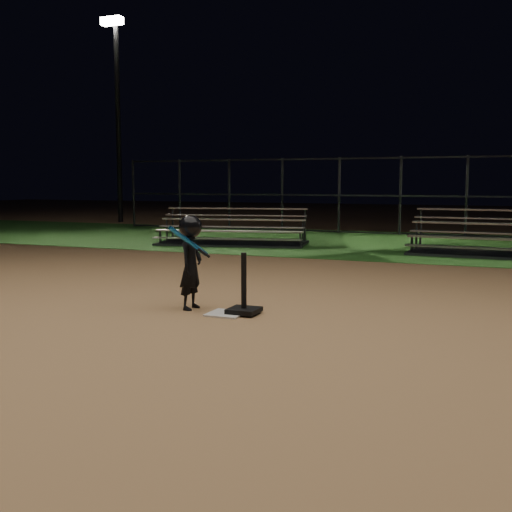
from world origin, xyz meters
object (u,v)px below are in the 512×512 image
Objects in this scene: home_plate at (226,314)px; light_pole_left at (117,102)px; batting_tee at (244,302)px; child_batter at (191,260)px; bleacher_right at (506,246)px; bleacher_left at (233,237)px.

light_pole_left reaches higher than home_plate.
home_plate is 0.58× the size of batting_tee.
child_batter reaches higher than home_plate.
light_pole_left is (-15.22, 6.62, 4.73)m from bleacher_right.
light_pole_left is at bearing 128.77° from home_plate.
home_plate is 0.27m from batting_tee.
light_pole_left reaches higher than child_batter.
bleacher_left is (-3.71, 8.31, 0.19)m from home_plate.
batting_tee is 0.18× the size of bleacher_right.
bleacher_right is at bearing -23.85° from child_batter.
child_batter is at bearing -113.00° from bleacher_right.
child_batter is at bearing -52.36° from light_pole_left.
batting_tee is at bearing -76.39° from bleacher_left.
light_pole_left is (-11.41, 14.80, 4.28)m from child_batter.
light_pole_left is at bearing 129.43° from batting_tee.
child_batter is 8.75m from bleacher_left.
light_pole_left is (-12.00, 14.94, 4.93)m from home_plate.
home_plate is 0.10× the size of bleacher_left.
light_pole_left is at bearing 129.46° from bleacher_left.
bleacher_left is 0.99× the size of bleacher_right.
batting_tee is at bearing 25.72° from home_plate.
child_batter reaches higher than bleacher_right.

